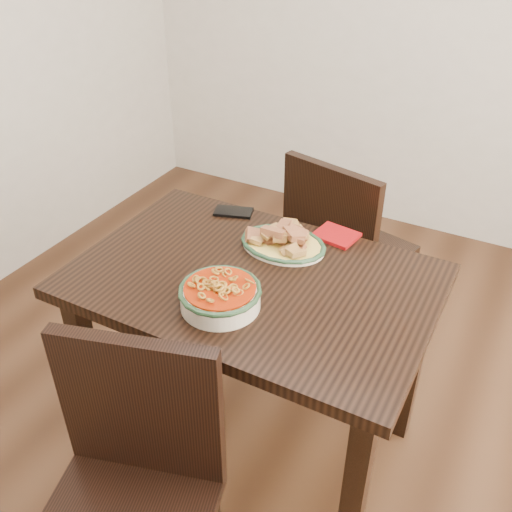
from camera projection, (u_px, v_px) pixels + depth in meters
The scene contains 8 objects.
floor at pixel (289, 429), 2.18m from camera, with size 3.50×3.50×0.00m, color #361F11.
dining_table at pixel (253, 304), 1.80m from camera, with size 1.09×0.73×0.75m.
chair_far at pixel (342, 246), 2.34m from camera, with size 0.51×0.51×0.89m.
chair_near at pixel (132, 486), 1.42m from camera, with size 0.52×0.52×0.89m.
fish_plate at pixel (283, 236), 1.84m from camera, with size 0.28×0.22×0.11m.
noodle_bowl at pixel (220, 294), 1.59m from camera, with size 0.24×0.24×0.08m.
smartphone at pixel (234, 212), 2.06m from camera, with size 0.14×0.07×0.01m, color black.
napkin at pixel (336, 235), 1.92m from camera, with size 0.14×0.11×0.01m, color #9A0B0D.
Camera 1 is at (0.58, -1.33, 1.77)m, focal length 40.00 mm.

